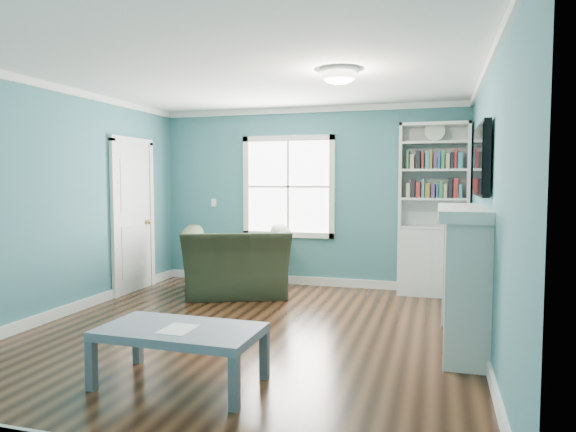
# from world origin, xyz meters

# --- Properties ---
(floor) EXTENTS (5.00, 5.00, 0.00)m
(floor) POSITION_xyz_m (0.00, 0.00, 0.00)
(floor) COLOR black
(floor) RESTS_ON ground
(room_walls) EXTENTS (5.00, 5.00, 5.00)m
(room_walls) POSITION_xyz_m (0.00, 0.00, 1.58)
(room_walls) COLOR #39707D
(room_walls) RESTS_ON ground
(trim) EXTENTS (4.50, 5.00, 2.60)m
(trim) POSITION_xyz_m (0.00, 0.00, 1.24)
(trim) COLOR white
(trim) RESTS_ON ground
(window) EXTENTS (1.40, 0.06, 1.50)m
(window) POSITION_xyz_m (-0.30, 2.49, 1.45)
(window) COLOR white
(window) RESTS_ON room_walls
(bookshelf) EXTENTS (0.90, 0.35, 2.31)m
(bookshelf) POSITION_xyz_m (1.77, 2.30, 0.92)
(bookshelf) COLOR silver
(bookshelf) RESTS_ON ground
(fireplace) EXTENTS (0.44, 1.58, 1.30)m
(fireplace) POSITION_xyz_m (2.08, 0.20, 0.64)
(fireplace) COLOR black
(fireplace) RESTS_ON ground
(tv) EXTENTS (0.06, 1.10, 0.65)m
(tv) POSITION_xyz_m (2.20, 0.20, 1.72)
(tv) COLOR black
(tv) RESTS_ON fireplace
(door) EXTENTS (0.12, 0.98, 2.17)m
(door) POSITION_xyz_m (-2.22, 1.40, 1.07)
(door) COLOR silver
(door) RESTS_ON ground
(ceiling_fixture) EXTENTS (0.38, 0.38, 0.15)m
(ceiling_fixture) POSITION_xyz_m (0.90, 0.10, 2.55)
(ceiling_fixture) COLOR white
(ceiling_fixture) RESTS_ON room_walls
(light_switch) EXTENTS (0.08, 0.01, 0.12)m
(light_switch) POSITION_xyz_m (-1.50, 2.48, 1.20)
(light_switch) COLOR white
(light_switch) RESTS_ON room_walls
(recliner) EXTENTS (1.63, 1.35, 1.22)m
(recliner) POSITION_xyz_m (-0.76, 1.60, 0.61)
(recliner) COLOR #242D1C
(recliner) RESTS_ON ground
(coffee_table) EXTENTS (1.22, 0.68, 0.44)m
(coffee_table) POSITION_xyz_m (-0.03, -1.38, 0.38)
(coffee_table) COLOR #545C65
(coffee_table) RESTS_ON ground
(paper_sheet) EXTENTS (0.23, 0.29, 0.00)m
(paper_sheet) POSITION_xyz_m (-0.01, -1.43, 0.44)
(paper_sheet) COLOR white
(paper_sheet) RESTS_ON coffee_table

